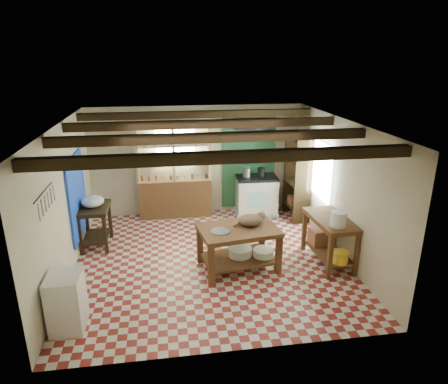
{
  "coord_description": "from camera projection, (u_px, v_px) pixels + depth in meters",
  "views": [
    {
      "loc": [
        -0.75,
        -6.72,
        3.71
      ],
      "look_at": [
        0.32,
        0.3,
        1.25
      ],
      "focal_mm": 32.0,
      "sensor_mm": 36.0,
      "label": 1
    }
  ],
  "objects": [
    {
      "name": "basin_small",
      "position": [
        263.0,
        253.0,
        7.29
      ],
      "size": [
        0.42,
        0.42,
        0.13
      ],
      "primitive_type": "cylinder",
      "rotation": [
        0.0,
        0.0,
        0.15
      ],
      "color": "white",
      "rests_on": "work_table"
    },
    {
      "name": "ceiling",
      "position": [
        208.0,
        123.0,
        6.75
      ],
      "size": [
        5.0,
        5.0,
        0.02
      ],
      "primitive_type": "cube",
      "color": "#45454A",
      "rests_on": "wall_back"
    },
    {
      "name": "utensil_rail",
      "position": [
        44.0,
        200.0,
        5.55
      ],
      "size": [
        0.06,
        0.9,
        0.28
      ],
      "primitive_type": "cube",
      "color": "black",
      "rests_on": "wall_left"
    },
    {
      "name": "cat",
      "position": [
        251.0,
        220.0,
        7.16
      ],
      "size": [
        0.54,
        0.48,
        0.21
      ],
      "primitive_type": "ellipsoid",
      "rotation": [
        0.0,
        0.0,
        0.33
      ],
      "color": "#7D6749",
      "rests_on": "work_table"
    },
    {
      "name": "green_wall_patch",
      "position": [
        248.0,
        161.0,
        9.67
      ],
      "size": [
        1.3,
        0.04,
        2.3
      ],
      "primitive_type": "cube",
      "color": "#21532F",
      "rests_on": "wall_back"
    },
    {
      "name": "wall_left",
      "position": [
        64.0,
        203.0,
        6.82
      ],
      "size": [
        0.04,
        5.0,
        2.6
      ],
      "primitive_type": "cube",
      "color": "beige",
      "rests_on": "floor"
    },
    {
      "name": "shelving_unit",
      "position": [
        174.0,
        172.0,
        9.32
      ],
      "size": [
        1.7,
        0.34,
        2.2
      ],
      "primitive_type": "cube",
      "color": "tan",
      "rests_on": "floor"
    },
    {
      "name": "yellow_tub",
      "position": [
        340.0,
        257.0,
        7.0
      ],
      "size": [
        0.3,
        0.3,
        0.21
      ],
      "primitive_type": "cylinder",
      "rotation": [
        0.0,
        0.0,
        0.05
      ],
      "color": "yellow",
      "rests_on": "right_counter"
    },
    {
      "name": "work_table",
      "position": [
        238.0,
        248.0,
        7.21
      ],
      "size": [
        1.5,
        1.12,
        0.78
      ],
      "primitive_type": "cube",
      "rotation": [
        0.0,
        0.0,
        0.15
      ],
      "color": "brown",
      "rests_on": "floor"
    },
    {
      "name": "basin_large",
      "position": [
        240.0,
        252.0,
        7.3
      ],
      "size": [
        0.5,
        0.5,
        0.15
      ],
      "primitive_type": "cylinder",
      "rotation": [
        0.0,
        0.0,
        0.15
      ],
      "color": "white",
      "rests_on": "work_table"
    },
    {
      "name": "wall_right",
      "position": [
        340.0,
        189.0,
        7.53
      ],
      "size": [
        0.04,
        5.0,
        2.6
      ],
      "primitive_type": "cube",
      "color": "beige",
      "rests_on": "floor"
    },
    {
      "name": "wicker_basket",
      "position": [
        322.0,
        236.0,
        7.68
      ],
      "size": [
        0.46,
        0.37,
        0.31
      ],
      "primitive_type": "cube",
      "rotation": [
        0.0,
        0.0,
        0.05
      ],
      "color": "brown",
      "rests_on": "right_counter"
    },
    {
      "name": "pot_rack",
      "position": [
        253.0,
        126.0,
        8.98
      ],
      "size": [
        0.86,
        0.12,
        0.36
      ],
      "primitive_type": "cube",
      "color": "black",
      "rests_on": "ceiling"
    },
    {
      "name": "floor",
      "position": [
        210.0,
        260.0,
        7.6
      ],
      "size": [
        5.0,
        5.0,
        0.02
      ],
      "primitive_type": "cube",
      "color": "maroon",
      "rests_on": "ground"
    },
    {
      "name": "wall_back",
      "position": [
        197.0,
        161.0,
        9.51
      ],
      "size": [
        5.0,
        0.04,
        2.6
      ],
      "primitive_type": "cube",
      "color": "beige",
      "rests_on": "floor"
    },
    {
      "name": "kettle_left",
      "position": [
        246.0,
        173.0,
        9.43
      ],
      "size": [
        0.19,
        0.19,
        0.21
      ],
      "primitive_type": "cylinder",
      "rotation": [
        0.0,
        0.0,
        -0.05
      ],
      "color": "#9B9AA1",
      "rests_on": "stove"
    },
    {
      "name": "kettle_right",
      "position": [
        261.0,
        172.0,
        9.47
      ],
      "size": [
        0.18,
        0.18,
        0.21
      ],
      "primitive_type": "cylinder",
      "rotation": [
        0.0,
        0.0,
        -0.05
      ],
      "color": "black",
      "rests_on": "stove"
    },
    {
      "name": "white_cabinet",
      "position": [
        67.0,
        302.0,
        5.6
      ],
      "size": [
        0.46,
        0.55,
        0.83
      ],
      "primitive_type": "cube",
      "rotation": [
        0.0,
        0.0,
        -0.0
      ],
      "color": "white",
      "rests_on": "floor"
    },
    {
      "name": "ceiling_beams",
      "position": [
        208.0,
        130.0,
        6.79
      ],
      "size": [
        5.0,
        3.8,
        0.15
      ],
      "primitive_type": "cube",
      "color": "black",
      "rests_on": "ceiling"
    },
    {
      "name": "window_back",
      "position": [
        175.0,
        145.0,
        9.29
      ],
      "size": [
        0.9,
        0.02,
        0.8
      ],
      "primitive_type": "cube",
      "color": "silver",
      "rests_on": "wall_back"
    },
    {
      "name": "right_counter",
      "position": [
        329.0,
        240.0,
        7.38
      ],
      "size": [
        0.68,
        1.27,
        0.89
      ],
      "primitive_type": "cube",
      "rotation": [
        0.0,
        0.0,
        0.05
      ],
      "color": "brown",
      "rests_on": "floor"
    },
    {
      "name": "window_right",
      "position": [
        320.0,
        169.0,
        8.43
      ],
      "size": [
        0.02,
        1.3,
        1.2
      ],
      "primitive_type": "cube",
      "color": "silver",
      "rests_on": "wall_right"
    },
    {
      "name": "white_bucket",
      "position": [
        338.0,
        219.0,
        6.86
      ],
      "size": [
        0.28,
        0.28,
        0.26
      ],
      "primitive_type": "cylinder",
      "rotation": [
        0.0,
        0.0,
        0.05
      ],
      "color": "white",
      "rests_on": "right_counter"
    },
    {
      "name": "steel_tray",
      "position": [
        221.0,
        231.0,
        6.94
      ],
      "size": [
        0.38,
        0.38,
        0.02
      ],
      "primitive_type": "cylinder",
      "rotation": [
        0.0,
        0.0,
        0.15
      ],
      "color": "#9B9AA1",
      "rests_on": "work_table"
    },
    {
      "name": "wall_front",
      "position": [
        233.0,
        264.0,
        4.84
      ],
      "size": [
        5.0,
        0.04,
        2.6
      ],
      "primitive_type": "cube",
      "color": "beige",
      "rests_on": "floor"
    },
    {
      "name": "tall_rack",
      "position": [
        297.0,
        177.0,
        9.28
      ],
      "size": [
        0.4,
        0.86,
        2.0
      ],
      "primitive_type": "cube",
      "color": "black",
      "rests_on": "floor"
    },
    {
      "name": "prep_table",
      "position": [
        96.0,
        226.0,
        8.02
      ],
      "size": [
        0.59,
        0.85,
        0.86
      ],
      "primitive_type": "cube",
      "rotation": [
        0.0,
        0.0,
        -0.01
      ],
      "color": "black",
      "rests_on": "floor"
    },
    {
      "name": "enamel_bowl",
      "position": [
        93.0,
        201.0,
        7.85
      ],
      "size": [
        0.45,
        0.45,
        0.22
      ],
      "primitive_type": "ellipsoid",
      "rotation": [
        0.0,
        0.0,
        -0.01
      ],
      "color": "white",
      "rests_on": "prep_table"
    },
    {
      "name": "stove",
      "position": [
        256.0,
        195.0,
        9.65
      ],
      "size": [
        1.0,
        0.7,
        0.95
      ],
      "primitive_type": "cube",
      "rotation": [
        0.0,
        0.0,
        -0.05
      ],
      "color": "beige",
      "rests_on": "floor"
    },
    {
      "name": "blue_wall_patch",
      "position": [
        77.0,
        196.0,
        7.73
      ],
      "size": [
        0.04,
        1.4,
        1.6
      ],
      "primitive_type": "cube",
      "color": "blue",
      "rests_on": "wall_left"
    }
  ]
}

